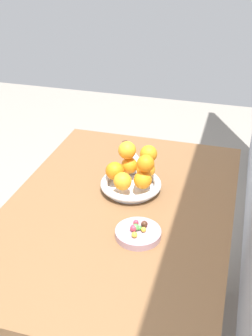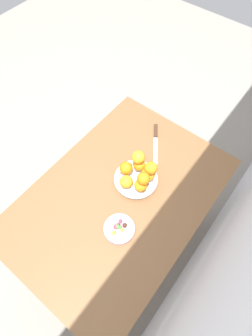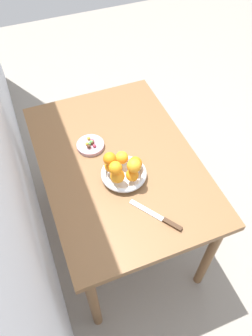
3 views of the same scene
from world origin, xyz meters
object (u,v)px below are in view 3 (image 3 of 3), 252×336
(orange_7, at_px, (134,166))
(candy_ball_7, at_px, (94,146))
(dining_table, at_px, (119,170))
(candy_ball_2, at_px, (90,144))
(fruit_bowl, at_px, (124,174))
(orange_4, at_px, (122,158))
(orange_2, at_px, (132,175))
(orange_1, at_px, (117,176))
(candy_dish, at_px, (90,145))
(knife, at_px, (160,218))
(candy_ball_3, at_px, (92,141))
(candy_ball_6, at_px, (89,138))
(orange_3, at_px, (135,163))
(orange_5, at_px, (115,168))
(orange_6, at_px, (110,159))
(candy_ball_5, at_px, (92,143))
(candy_ball_4, at_px, (89,146))
(candy_ball_0, at_px, (92,142))

(orange_7, relative_size, candy_ball_7, 3.87)
(dining_table, height_order, candy_ball_2, candy_ball_2)
(fruit_bowl, height_order, orange_4, orange_4)
(dining_table, distance_m, candy_ball_7, 0.18)
(orange_4, bearing_deg, orange_2, -177.47)
(orange_1, relative_size, candy_ball_2, 4.35)
(candy_dish, xyz_separation_m, knife, (-0.51, -0.16, -0.01))
(candy_ball_3, distance_m, knife, 0.54)
(dining_table, distance_m, candy_ball_6, 0.23)
(candy_ball_6, bearing_deg, orange_2, -161.90)
(orange_3, bearing_deg, candy_ball_6, 28.10)
(orange_5, bearing_deg, orange_4, -35.27)
(orange_3, relative_size, orange_4, 1.05)
(orange_2, bearing_deg, candy_dish, 20.47)
(orange_6, distance_m, candy_ball_6, 0.27)
(candy_ball_2, relative_size, candy_ball_5, 0.80)
(candy_dish, distance_m, knife, 0.53)
(candy_dish, xyz_separation_m, orange_1, (-0.28, -0.05, 0.06))
(orange_1, height_order, candy_ball_7, orange_1)
(candy_ball_4, height_order, candy_ball_6, candy_ball_4)
(orange_7, xyz_separation_m, candy_ball_0, (0.30, 0.11, -0.10))
(dining_table, bearing_deg, orange_7, -174.68)
(fruit_bowl, bearing_deg, candy_ball_2, 21.02)
(fruit_bowl, height_order, orange_2, orange_2)
(candy_ball_2, height_order, candy_ball_3, candy_ball_3)
(dining_table, height_order, candy_ball_4, candy_ball_4)
(orange_2, distance_m, candy_ball_2, 0.32)
(candy_ball_6, xyz_separation_m, candy_ball_7, (-0.06, -0.01, -0.00))
(dining_table, height_order, orange_6, orange_6)
(orange_1, bearing_deg, orange_2, -104.59)
(candy_ball_2, distance_m, knife, 0.53)
(candy_ball_0, relative_size, candy_ball_3, 1.02)
(candy_ball_2, bearing_deg, candy_ball_5, -97.18)
(dining_table, xyz_separation_m, candy_ball_2, (0.13, 0.11, 0.12))
(dining_table, bearing_deg, candy_dish, 38.24)
(orange_1, distance_m, orange_6, 0.09)
(candy_ball_5, relative_size, candy_ball_7, 1.15)
(fruit_bowl, relative_size, orange_1, 3.25)
(orange_4, height_order, candy_ball_4, orange_4)
(candy_dish, height_order, candy_ball_4, candy_ball_4)
(candy_dish, height_order, knife, candy_dish)
(orange_6, bearing_deg, candy_ball_0, 6.34)
(orange_3, bearing_deg, orange_7, 151.40)
(candy_ball_0, distance_m, knife, 0.53)
(orange_3, relative_size, candy_ball_4, 3.18)
(candy_ball_4, bearing_deg, candy_ball_5, -52.62)
(candy_ball_3, height_order, candy_ball_7, candy_ball_3)
(orange_6, bearing_deg, orange_1, -168.13)
(candy_ball_4, xyz_separation_m, candy_ball_7, (-0.00, -0.03, -0.00))
(orange_1, height_order, candy_ball_3, orange_1)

